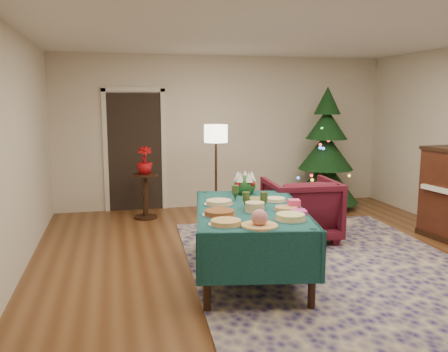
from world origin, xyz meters
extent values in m
plane|color=#593319|center=(0.00, 0.00, 0.00)|extent=(7.00, 7.00, 0.00)
plane|color=white|center=(0.00, 0.00, 2.70)|extent=(7.00, 7.00, 0.00)
plane|color=beige|center=(0.00, 3.50, 1.35)|extent=(6.00, 0.00, 6.00)
plane|color=beige|center=(-3.00, 0.00, 1.35)|extent=(0.00, 7.00, 7.00)
cube|color=black|center=(-1.60, 3.48, 1.02)|extent=(0.92, 0.02, 2.04)
cube|color=silver|center=(-2.10, 3.48, 1.05)|extent=(0.08, 0.04, 2.14)
cube|color=silver|center=(-1.10, 3.48, 1.05)|extent=(0.08, 0.04, 2.14)
cube|color=silver|center=(-1.60, 3.48, 2.10)|extent=(1.08, 0.04, 0.08)
cube|color=#1B1653|center=(0.43, 0.03, 0.01)|extent=(3.42, 4.36, 0.02)
cylinder|color=black|center=(-1.19, -0.86, 0.38)|extent=(0.07, 0.07, 0.77)
cylinder|color=black|center=(-0.87, 0.89, 0.38)|extent=(0.07, 0.07, 0.77)
cylinder|color=black|center=(-0.24, -1.03, 0.38)|extent=(0.07, 0.07, 0.77)
cylinder|color=black|center=(0.08, 0.72, 0.38)|extent=(0.07, 0.07, 0.77)
cube|color=#113E38|center=(-0.55, -0.07, 0.75)|extent=(1.45, 2.11, 0.04)
cube|color=#113E38|center=(-0.38, 0.87, 0.53)|extent=(1.14, 0.24, 0.48)
cube|color=#113E38|center=(-0.73, -1.02, 0.53)|extent=(1.14, 0.24, 0.48)
cube|color=#113E38|center=(-0.01, -0.17, 0.53)|extent=(0.38, 1.95, 0.48)
cube|color=#113E38|center=(-1.10, 0.03, 0.53)|extent=(0.38, 1.95, 0.48)
cylinder|color=silver|center=(-0.97, -0.71, 0.77)|extent=(0.33, 0.33, 0.01)
cylinder|color=tan|center=(-0.97, -0.71, 0.80)|extent=(0.28, 0.28, 0.04)
cylinder|color=silver|center=(-0.70, -0.85, 0.77)|extent=(0.35, 0.35, 0.01)
sphere|color=#CC727A|center=(-0.70, -0.85, 0.86)|extent=(0.15, 0.15, 0.15)
cylinder|color=silver|center=(-0.33, -0.68, 0.77)|extent=(0.32, 0.32, 0.01)
cylinder|color=#D8D172|center=(-0.33, -0.68, 0.80)|extent=(0.28, 0.28, 0.05)
cylinder|color=silver|center=(-0.95, -0.33, 0.77)|extent=(0.35, 0.35, 0.01)
cylinder|color=brown|center=(-0.95, -0.33, 0.80)|extent=(0.30, 0.30, 0.04)
cylinder|color=silver|center=(-0.56, -0.28, 0.77)|extent=(0.24, 0.24, 0.01)
cylinder|color=tan|center=(-0.56, -0.28, 0.82)|extent=(0.20, 0.20, 0.09)
cylinder|color=silver|center=(-0.23, -0.29, 0.77)|extent=(0.28, 0.28, 0.01)
cylinder|color=#B2844C|center=(-0.23, -0.29, 0.79)|extent=(0.23, 0.23, 0.03)
cylinder|color=silver|center=(-0.85, 0.15, 0.77)|extent=(0.33, 0.33, 0.01)
cylinder|color=#D8BF7F|center=(-0.85, 0.15, 0.80)|extent=(0.28, 0.28, 0.04)
cylinder|color=silver|center=(-0.46, 0.06, 0.77)|extent=(0.24, 0.24, 0.01)
cylinder|color=maroon|center=(-0.46, 0.06, 0.81)|extent=(0.20, 0.20, 0.06)
cylinder|color=silver|center=(-0.18, 0.17, 0.77)|extent=(0.26, 0.26, 0.01)
cylinder|color=#F2EACC|center=(-0.18, 0.17, 0.79)|extent=(0.22, 0.22, 0.03)
cone|color=#2D471E|center=(-0.62, 0.32, 0.81)|extent=(0.07, 0.07, 0.09)
cylinder|color=#2D471E|center=(-0.62, 0.32, 0.90)|extent=(0.08, 0.08, 0.09)
cone|color=#2D471E|center=(-0.42, -0.14, 0.81)|extent=(0.07, 0.07, 0.09)
cylinder|color=#2D471E|center=(-0.42, -0.14, 0.90)|extent=(0.08, 0.08, 0.09)
cone|color=#2D471E|center=(-0.61, -0.09, 0.81)|extent=(0.07, 0.07, 0.09)
cylinder|color=#2D471E|center=(-0.61, -0.09, 0.90)|extent=(0.08, 0.08, 0.09)
cube|color=#DC3DA4|center=(-0.15, -0.46, 0.79)|extent=(0.18, 0.18, 0.04)
cube|color=#F0426F|center=(-0.12, -0.24, 0.82)|extent=(0.14, 0.14, 0.10)
sphere|color=#1E4C1E|center=(-0.40, 0.68, 0.87)|extent=(0.27, 0.27, 0.27)
cone|color=white|center=(-0.31, 0.68, 0.99)|extent=(0.10, 0.10, 0.12)
cone|color=white|center=(-0.38, 0.77, 0.99)|extent=(0.10, 0.10, 0.12)
cone|color=white|center=(-0.48, 0.73, 0.99)|extent=(0.10, 0.10, 0.12)
cone|color=white|center=(-0.48, 0.63, 0.99)|extent=(0.10, 0.10, 0.12)
cone|color=white|center=(-0.38, 0.59, 0.99)|extent=(0.10, 0.10, 0.12)
sphere|color=#B20C0F|center=(-0.31, 0.74, 0.91)|extent=(0.07, 0.07, 0.07)
sphere|color=#B20C0F|center=(-0.47, 0.77, 0.91)|extent=(0.07, 0.07, 0.07)
sphere|color=#B20C0F|center=(-0.50, 0.62, 0.91)|extent=(0.07, 0.07, 0.07)
sphere|color=#B20C0F|center=(-0.34, 0.59, 0.91)|extent=(0.07, 0.07, 0.07)
imported|color=#4F111F|center=(0.51, 1.09, 0.48)|extent=(0.97, 0.92, 0.95)
cylinder|color=#A57F3F|center=(-0.37, 2.49, 0.01)|extent=(0.26, 0.26, 0.03)
cylinder|color=black|center=(-0.37, 2.49, 0.70)|extent=(0.04, 0.04, 1.39)
cylinder|color=#FFEABF|center=(-0.37, 2.49, 1.39)|extent=(0.37, 0.37, 0.28)
cylinder|color=black|center=(-1.49, 2.80, 0.02)|extent=(0.37, 0.37, 0.04)
cylinder|color=black|center=(-1.49, 2.80, 0.36)|extent=(0.08, 0.08, 0.68)
cylinder|color=black|center=(-1.49, 2.80, 0.72)|extent=(0.41, 0.41, 0.03)
imported|color=#A00B0F|center=(-1.49, 2.80, 0.86)|extent=(0.25, 0.45, 0.25)
cylinder|color=black|center=(1.72, 2.90, 0.09)|extent=(0.13, 0.13, 0.17)
cone|color=black|center=(1.72, 2.90, 0.48)|extent=(1.36, 1.36, 0.75)
cone|color=black|center=(1.72, 2.90, 1.02)|extent=(1.11, 1.11, 0.65)
cone|color=black|center=(1.72, 2.90, 1.51)|extent=(0.84, 0.84, 0.54)
cone|color=black|center=(1.72, 2.90, 1.92)|extent=(0.54, 0.54, 0.48)
camera|label=1|loc=(-1.97, -4.86, 1.90)|focal=38.00mm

